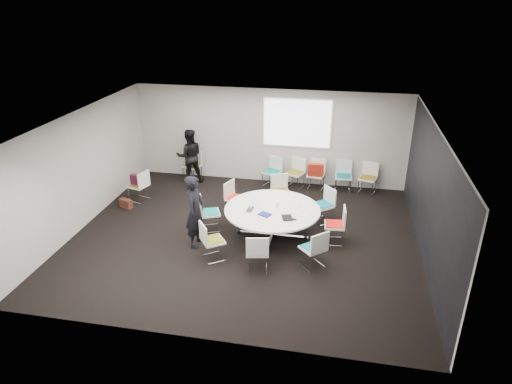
% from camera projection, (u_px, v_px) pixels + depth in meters
% --- Properties ---
extents(room_shell, '(8.08, 7.08, 2.88)m').
position_uv_depth(room_shell, '(248.00, 183.00, 10.21)').
color(room_shell, black).
rests_on(room_shell, ground).
extents(conference_table, '(2.22, 2.22, 0.73)m').
position_uv_depth(conference_table, '(272.00, 216.00, 10.59)').
color(conference_table, silver).
rests_on(conference_table, ground).
extents(projection_screen, '(1.90, 0.03, 1.35)m').
position_uv_depth(projection_screen, '(297.00, 123.00, 13.00)').
color(projection_screen, white).
rests_on(projection_screen, room_shell).
extents(chair_ring_a, '(0.48, 0.49, 0.88)m').
position_uv_depth(chair_ring_a, '(334.00, 231.00, 10.47)').
color(chair_ring_a, silver).
rests_on(chair_ring_a, ground).
extents(chair_ring_b, '(0.64, 0.64, 0.88)m').
position_uv_depth(chair_ring_b, '(323.00, 211.00, 11.41)').
color(chair_ring_b, silver).
rests_on(chair_ring_b, ground).
extents(chair_ring_c, '(0.57, 0.57, 0.88)m').
position_uv_depth(chair_ring_c, '(280.00, 197.00, 12.16)').
color(chair_ring_c, silver).
rests_on(chair_ring_c, ground).
extents(chair_ring_d, '(0.58, 0.59, 0.88)m').
position_uv_depth(chair_ring_d, '(236.00, 204.00, 11.77)').
color(chair_ring_d, silver).
rests_on(chair_ring_d, ground).
extents(chair_ring_e, '(0.59, 0.60, 0.88)m').
position_uv_depth(chair_ring_e, '(210.00, 219.00, 11.03)').
color(chair_ring_e, silver).
rests_on(chair_ring_e, ground).
extents(chair_ring_f, '(0.63, 0.63, 0.88)m').
position_uv_depth(chair_ring_f, '(213.00, 248.00, 9.82)').
color(chair_ring_f, silver).
rests_on(chair_ring_f, ground).
extents(chair_ring_g, '(0.54, 0.53, 0.88)m').
position_uv_depth(chair_ring_g, '(257.00, 259.00, 9.42)').
color(chair_ring_g, silver).
rests_on(chair_ring_g, ground).
extents(chair_ring_h, '(0.64, 0.64, 0.88)m').
position_uv_depth(chair_ring_h, '(313.00, 255.00, 9.54)').
color(chair_ring_h, silver).
rests_on(chair_ring_h, ground).
extents(chair_back_a, '(0.60, 0.60, 0.88)m').
position_uv_depth(chair_back_a, '(272.00, 177.00, 13.45)').
color(chair_back_a, silver).
rests_on(chair_back_a, ground).
extents(chair_back_b, '(0.60, 0.59, 0.88)m').
position_uv_depth(chair_back_b, '(295.00, 178.00, 13.37)').
color(chair_back_b, silver).
rests_on(chair_back_b, ground).
extents(chair_back_c, '(0.53, 0.52, 0.88)m').
position_uv_depth(chair_back_c, '(316.00, 180.00, 13.25)').
color(chair_back_c, silver).
rests_on(chair_back_c, ground).
extents(chair_back_d, '(0.48, 0.47, 0.88)m').
position_uv_depth(chair_back_d, '(343.00, 182.00, 13.12)').
color(chair_back_d, silver).
rests_on(chair_back_d, ground).
extents(chair_back_e, '(0.57, 0.56, 0.88)m').
position_uv_depth(chair_back_e, '(367.00, 184.00, 13.01)').
color(chair_back_e, silver).
rests_on(chair_back_e, ground).
extents(chair_spare_left, '(0.56, 0.57, 0.88)m').
position_uv_depth(chair_spare_left, '(140.00, 191.00, 12.52)').
color(chair_spare_left, silver).
rests_on(chair_spare_left, ground).
extents(chair_person_back, '(0.58, 0.58, 0.88)m').
position_uv_depth(chair_person_back, '(193.00, 171.00, 13.92)').
color(chair_person_back, silver).
rests_on(chair_person_back, ground).
extents(person_main, '(0.45, 0.64, 1.69)m').
position_uv_depth(person_main, '(195.00, 211.00, 10.14)').
color(person_main, black).
rests_on(person_main, ground).
extents(person_back, '(0.97, 0.87, 1.63)m').
position_uv_depth(person_back, '(190.00, 156.00, 13.55)').
color(person_back, black).
rests_on(person_back, ground).
extents(laptop, '(0.22, 0.32, 0.02)m').
position_uv_depth(laptop, '(252.00, 209.00, 10.45)').
color(laptop, '#333338').
rests_on(laptop, conference_table).
extents(laptop_lid, '(0.07, 0.30, 0.22)m').
position_uv_depth(laptop_lid, '(253.00, 202.00, 10.55)').
color(laptop_lid, silver).
rests_on(laptop_lid, conference_table).
extents(notebook_black, '(0.30, 0.35, 0.02)m').
position_uv_depth(notebook_black, '(287.00, 218.00, 10.09)').
color(notebook_black, black).
rests_on(notebook_black, conference_table).
extents(tablet_folio, '(0.32, 0.30, 0.03)m').
position_uv_depth(tablet_folio, '(265.00, 214.00, 10.23)').
color(tablet_folio, navy).
rests_on(tablet_folio, conference_table).
extents(papers_right, '(0.36, 0.35, 0.00)m').
position_uv_depth(papers_right, '(294.00, 207.00, 10.59)').
color(papers_right, silver).
rests_on(papers_right, conference_table).
extents(papers_front, '(0.34, 0.28, 0.00)m').
position_uv_depth(papers_front, '(301.00, 214.00, 10.27)').
color(papers_front, white).
rests_on(papers_front, conference_table).
extents(cup, '(0.08, 0.08, 0.09)m').
position_uv_depth(cup, '(277.00, 204.00, 10.62)').
color(cup, white).
rests_on(cup, conference_table).
extents(phone, '(0.15, 0.10, 0.01)m').
position_uv_depth(phone, '(293.00, 219.00, 10.03)').
color(phone, black).
rests_on(phone, conference_table).
extents(maroon_bag, '(0.41, 0.17, 0.28)m').
position_uv_depth(maroon_bag, '(138.00, 180.00, 12.39)').
color(maroon_bag, '#401125').
rests_on(maroon_bag, chair_spare_left).
extents(brown_bag, '(0.39, 0.28, 0.24)m').
position_uv_depth(brown_bag, '(126.00, 203.00, 12.18)').
color(brown_bag, '#432115').
rests_on(brown_bag, ground).
extents(red_jacket, '(0.45, 0.17, 0.36)m').
position_uv_depth(red_jacket, '(316.00, 169.00, 12.87)').
color(red_jacket, '#A82614').
rests_on(red_jacket, chair_back_c).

